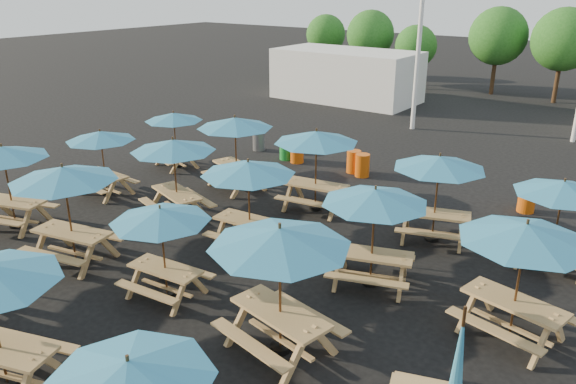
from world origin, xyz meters
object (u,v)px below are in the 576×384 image
Objects in this scene: waste_bin_1 at (286,149)px; waste_bin_5 at (527,199)px; picnic_unit_9 at (161,219)px; picnic_unit_15 at (439,166)px; picnic_unit_12 at (130,377)px; picnic_unit_3 at (174,119)px; waste_bin_4 at (362,165)px; picnic_unit_10 at (248,172)px; picnic_unit_19 at (563,192)px; waste_bin_2 at (297,152)px; waste_bin_3 at (354,162)px; picnic_unit_2 at (101,139)px; picnic_unit_11 at (316,141)px; picnic_unit_13 at (280,243)px; picnic_unit_14 at (375,201)px; picnic_unit_1 at (3,156)px; picnic_unit_5 at (64,179)px; waste_bin_0 at (259,140)px; picnic_unit_18 at (525,238)px; picnic_unit_7 at (235,126)px; picnic_unit_6 at (173,149)px.

waste_bin_1 is 1.00× the size of waste_bin_5.
picnic_unit_15 is at bearing 54.47° from picnic_unit_9.
picnic_unit_3 is at bearing 118.47° from picnic_unit_12.
waste_bin_4 is (3.35, -0.03, 0.00)m from waste_bin_1.
picnic_unit_9 is at bearing -68.07° from waste_bin_1.
picnic_unit_10 reaches higher than picnic_unit_19.
picnic_unit_19 is 10.33m from waste_bin_2.
picnic_unit_2 is at bearing -128.51° from waste_bin_3.
picnic_unit_3 is at bearing 167.26° from picnic_unit_11.
picnic_unit_15 reaches higher than picnic_unit_2.
picnic_unit_11 is 3.51× the size of waste_bin_3.
picnic_unit_13 reaches higher than picnic_unit_15.
picnic_unit_10 is 0.86× the size of picnic_unit_14.
picnic_unit_13 is at bearing -69.15° from waste_bin_4.
picnic_unit_1 is 1.01× the size of picnic_unit_5.
waste_bin_0 is 1.00× the size of waste_bin_3.
picnic_unit_14 reaches higher than picnic_unit_2.
picnic_unit_18 is at bearing 2.28° from picnic_unit_3.
picnic_unit_11 is 6.84m from waste_bin_0.
waste_bin_3 is at bearing 76.12° from picnic_unit_7.
waste_bin_5 is at bearing 22.44° from picnic_unit_1.
picnic_unit_9 is (3.26, -6.04, -0.28)m from picnic_unit_7.
waste_bin_0 is 1.00× the size of waste_bin_5.
picnic_unit_18 is at bearing -5.37° from picnic_unit_1.
picnic_unit_18 is at bearing -30.52° from waste_bin_0.
waste_bin_1 is at bearing 82.51° from picnic_unit_5.
picnic_unit_3 is 14.27m from picnic_unit_12.
picnic_unit_18 is at bearing -77.68° from waste_bin_5.
waste_bin_1 is 1.00× the size of waste_bin_3.
picnic_unit_9 is 0.82× the size of picnic_unit_11.
picnic_unit_19 is (9.45, 3.20, -0.13)m from picnic_unit_6.
picnic_unit_5 reaches higher than waste_bin_3.
picnic_unit_1 reaches higher than waste_bin_3.
picnic_unit_13 is 3.68× the size of waste_bin_5.
waste_bin_0 is (-8.82, 6.86, -1.63)m from picnic_unit_14.
waste_bin_0 is at bearing 107.08° from picnic_unit_12.
picnic_unit_2 is 7.02m from waste_bin_0.
picnic_unit_10 is at bearing 7.06° from picnic_unit_1.
picnic_unit_7 is 1.06× the size of picnic_unit_18.
picnic_unit_13 is 12.09m from waste_bin_1.
picnic_unit_14 is (-0.20, 6.74, 0.14)m from picnic_unit_12.
picnic_unit_12 is at bearing -37.35° from picnic_unit_7.
picnic_unit_3 is at bearing 176.54° from picnic_unit_18.
picnic_unit_1 is 10.43m from picnic_unit_12.
picnic_unit_1 reaches higher than picnic_unit_10.
picnic_unit_1 is 1.24× the size of picnic_unit_19.
picnic_unit_18 is 12.45m from waste_bin_1.
picnic_unit_19 is 3.00× the size of waste_bin_3.
picnic_unit_2 is 0.74× the size of picnic_unit_13.
picnic_unit_15 is 3.71× the size of waste_bin_2.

